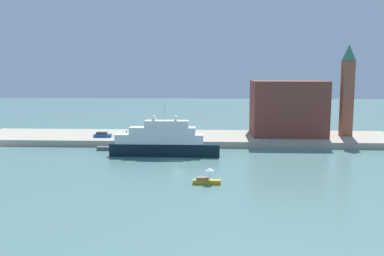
{
  "coord_description": "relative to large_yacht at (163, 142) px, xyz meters",
  "views": [
    {
      "loc": [
        7.54,
        -86.88,
        18.68
      ],
      "look_at": [
        2.68,
        6.0,
        6.21
      ],
      "focal_mm": 40.45,
      "sensor_mm": 36.0,
      "label": 1
    }
  ],
  "objects": [
    {
      "name": "ground",
      "position": [
        3.67,
        -6.2,
        -3.12
      ],
      "size": [
        400.0,
        400.0,
        0.0
      ],
      "primitive_type": "plane",
      "color": "slate"
    },
    {
      "name": "quay_dock",
      "position": [
        3.67,
        20.27,
        -2.34
      ],
      "size": [
        110.0,
        20.95,
        1.55
      ],
      "primitive_type": "cube",
      "color": "#ADA38E",
      "rests_on": "ground"
    },
    {
      "name": "parked_car",
      "position": [
        -17.57,
        15.56,
        -1.0
      ],
      "size": [
        4.52,
        1.75,
        1.34
      ],
      "color": "#1E4C99",
      "rests_on": "quay_dock"
    },
    {
      "name": "mooring_bollard",
      "position": [
        0.62,
        11.07,
        -1.16
      ],
      "size": [
        0.43,
        0.43,
        0.81
      ],
      "primitive_type": "cylinder",
      "color": "black",
      "rests_on": "quay_dock"
    },
    {
      "name": "bell_tower",
      "position": [
        45.71,
        21.55,
        11.32
      ],
      "size": [
        3.7,
        3.7,
        23.69
      ],
      "color": "#93513D",
      "rests_on": "quay_dock"
    },
    {
      "name": "work_barge",
      "position": [
        -14.18,
        5.81,
        -2.71
      ],
      "size": [
        4.27,
        1.43,
        0.82
      ],
      "primitive_type": "cube",
      "color": "#595966",
      "rests_on": "ground"
    },
    {
      "name": "large_yacht",
      "position": [
        0.0,
        0.0,
        0.0
      ],
      "size": [
        24.02,
        3.62,
        11.4
      ],
      "color": "black",
      "rests_on": "ground"
    },
    {
      "name": "small_motorboat",
      "position": [
        9.98,
        -23.41,
        -2.32
      ],
      "size": [
        4.62,
        1.42,
        2.78
      ],
      "color": "#B7991E",
      "rests_on": "ground"
    },
    {
      "name": "person_figure",
      "position": [
        -11.67,
        17.31,
        -0.83
      ],
      "size": [
        0.36,
        0.36,
        1.61
      ],
      "color": "#4C4C4C",
      "rests_on": "quay_dock"
    },
    {
      "name": "harbor_building",
      "position": [
        30.61,
        22.85,
        5.6
      ],
      "size": [
        18.82,
        15.64,
        14.34
      ],
      "primitive_type": "cube",
      "color": "brown",
      "rests_on": "quay_dock"
    }
  ]
}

